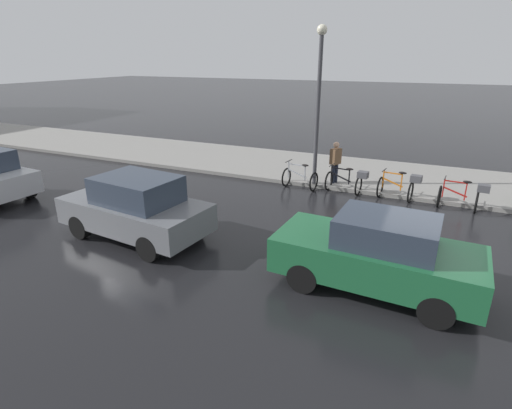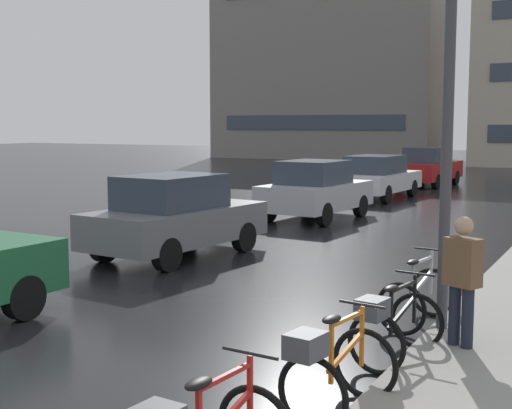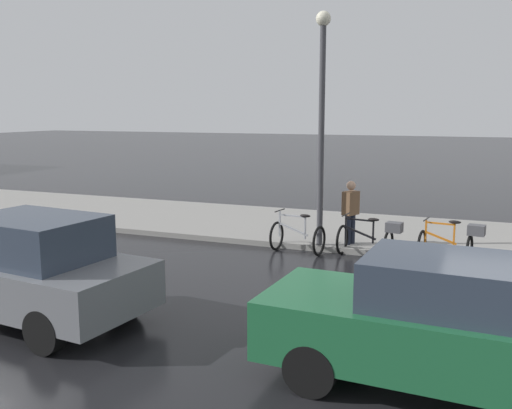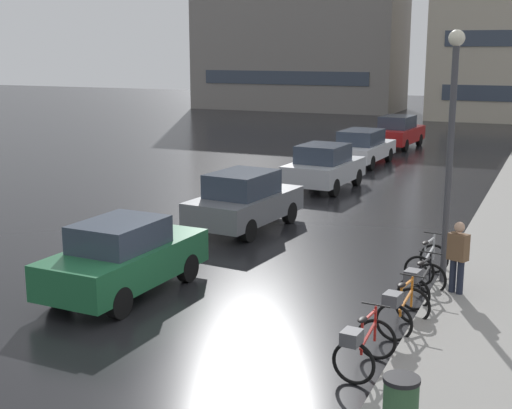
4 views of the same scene
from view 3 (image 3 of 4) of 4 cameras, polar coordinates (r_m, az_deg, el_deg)
sidewalk_kerb at (r=18.12m, az=-9.37°, el=-1.11°), size 4.80×60.00×0.14m
bicycle_second at (r=13.01m, az=19.02°, el=-3.67°), size 0.86×1.38×1.01m
bicycle_third at (r=13.21m, az=11.50°, el=-3.24°), size 0.85×1.47×0.97m
bicycle_farthest at (r=13.47m, az=4.15°, el=-3.22°), size 0.84×1.24×1.00m
car_green at (r=7.23m, az=17.56°, el=-11.37°), size 1.94×4.15×1.64m
car_grey at (r=9.76m, az=-21.69°, el=-6.02°), size 2.26×4.18×1.70m
pedestrian at (r=13.85m, az=9.43°, el=-0.66°), size 0.46×0.38×1.67m
streetlamp at (r=13.44m, az=6.60°, el=9.62°), size 0.34×0.34×5.55m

